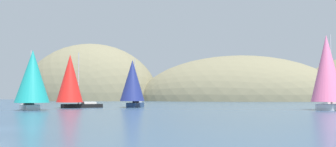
% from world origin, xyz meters
% --- Properties ---
extents(headland_center, '(76.67, 44.00, 34.13)m').
position_xyz_m(headland_center, '(5.00, 135.00, 0.00)').
color(headland_center, '#6B664C').
rests_on(headland_center, ground_plane).
extents(headland_left, '(57.78, 44.00, 46.56)m').
position_xyz_m(headland_left, '(-55.00, 135.00, 0.00)').
color(headland_left, '#6B664C').
rests_on(headland_left, ground_plane).
extents(sailboat_navy_sail, '(4.19, 6.68, 8.23)m').
position_xyz_m(sailboat_navy_sail, '(-6.37, 44.74, 4.29)').
color(sailboat_navy_sail, navy).
rests_on(sailboat_navy_sail, ground_plane).
extents(sailboat_pink_spinnaker, '(6.74, 9.02, 10.52)m').
position_xyz_m(sailboat_pink_spinnaker, '(23.66, 38.51, 5.25)').
color(sailboat_pink_spinnaker, white).
rests_on(sailboat_pink_spinnaker, ground_plane).
extents(sailboat_teal_sail, '(7.42, 7.75, 8.27)m').
position_xyz_m(sailboat_teal_sail, '(-15.50, 29.05, 4.37)').
color(sailboat_teal_sail, white).
rests_on(sailboat_teal_sail, ground_plane).
extents(sailboat_red_spinnaker, '(7.49, 7.36, 8.99)m').
position_xyz_m(sailboat_red_spinnaker, '(-15.12, 39.59, 4.49)').
color(sailboat_red_spinnaker, black).
rests_on(sailboat_red_spinnaker, ground_plane).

